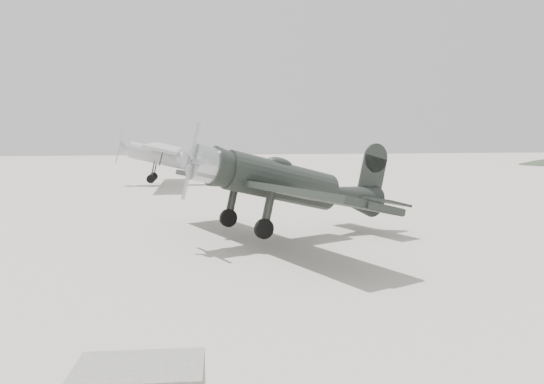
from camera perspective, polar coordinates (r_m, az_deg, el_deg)
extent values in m
plane|color=#A0998E|center=(14.79, 0.70, -7.26)|extent=(160.00, 160.00, 0.00)
cylinder|color=black|center=(17.13, 0.91, 1.00)|extent=(4.08, 2.49, 1.24)
cone|color=black|center=(18.81, 8.51, 1.53)|extent=(2.56, 1.87, 1.15)
cylinder|color=silver|center=(15.89, -7.41, 0.55)|extent=(1.12, 1.30, 1.10)
cone|color=silver|center=(15.69, -9.20, 0.45)|extent=(0.46, 0.57, 0.50)
cube|color=silver|center=(15.71, -8.99, 0.46)|extent=(0.10, 0.17, 2.30)
ellipsoid|color=black|center=(16.99, 0.40, 2.81)|extent=(1.12, 0.90, 0.41)
cube|color=black|center=(16.84, -0.89, -0.15)|extent=(5.37, 10.61, 0.19)
cube|color=black|center=(19.26, 10.15, 1.74)|extent=(2.18, 3.83, 0.09)
cube|color=black|center=(19.31, 10.49, 3.98)|extent=(1.03, 0.45, 1.59)
cylinder|color=black|center=(15.83, 0.16, -4.99)|extent=(0.61, 0.34, 0.60)
cylinder|color=black|center=(17.89, -3.77, -3.71)|extent=(0.61, 0.34, 0.60)
cylinder|color=#333333|center=(15.73, 0.16, -2.87)|extent=(0.12, 0.12, 1.24)
cylinder|color=#333333|center=(17.80, -3.79, -1.83)|extent=(0.12, 0.12, 1.24)
cylinder|color=black|center=(19.44, 10.62, 0.51)|extent=(0.21, 0.13, 0.19)
cylinder|color=#9A9C9F|center=(37.32, -11.03, 3.61)|extent=(5.43, 1.40, 1.14)
cone|color=#9A9C9F|center=(37.29, -5.45, 3.69)|extent=(1.91, 1.13, 1.04)
cone|color=#9A9C9F|center=(37.60, -15.60, 3.51)|extent=(0.67, 1.11, 1.08)
cube|color=#9A9C9F|center=(37.66, -16.23, 3.50)|extent=(0.06, 0.15, 2.28)
cube|color=#9A9C9F|center=(37.32, -11.68, 4.58)|extent=(2.53, 11.47, 0.19)
cube|color=#9A9C9F|center=(37.32, -4.65, 3.78)|extent=(1.11, 3.56, 0.08)
cube|color=#9A9C9F|center=(37.30, -4.50, 4.81)|extent=(0.93, 0.13, 1.35)
cylinder|color=black|center=(36.34, -12.38, 1.03)|extent=(0.59, 0.17, 0.58)
cylinder|color=black|center=(38.60, -12.11, 1.32)|extent=(0.59, 0.17, 0.58)
cylinder|color=#333333|center=(36.30, -12.40, 1.95)|extent=(0.10, 0.10, 1.24)
cylinder|color=#333333|center=(38.56, -12.13, 2.20)|extent=(0.10, 0.10, 1.24)
cylinder|color=black|center=(37.34, -4.33, 3.23)|extent=(0.19, 0.08, 0.19)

